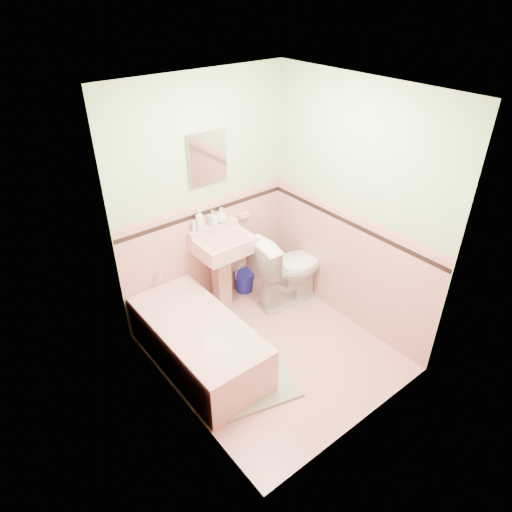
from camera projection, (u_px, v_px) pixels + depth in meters
floor at (272, 351)px, 4.52m from camera, size 2.20×2.20×0.00m
ceiling at (278, 91)px, 3.20m from camera, size 2.20×2.20×0.00m
wall_back at (204, 200)px, 4.59m from camera, size 2.50×0.00×2.50m
wall_front at (377, 306)px, 3.13m from camera, size 2.50×0.00×2.50m
wall_left at (171, 286)px, 3.33m from camera, size 0.00×2.50×2.50m
wall_right at (353, 211)px, 4.39m from camera, size 0.00×2.50×2.50m
wainscot_back at (208, 255)px, 4.93m from camera, size 2.00×0.00×2.00m
wainscot_front at (364, 372)px, 3.48m from camera, size 2.00×0.00×2.00m
wainscot_left at (180, 350)px, 3.69m from camera, size 0.00×2.20×2.20m
wainscot_right at (345, 267)px, 4.73m from camera, size 0.00×2.20×2.20m
accent_back at (206, 213)px, 4.65m from camera, size 2.00×0.00×2.00m
accent_front at (373, 319)px, 3.21m from camera, size 2.00×0.00×2.00m
accent_left at (175, 299)px, 3.41m from camera, size 0.00×2.20×2.20m
accent_right at (350, 223)px, 4.45m from camera, size 0.00×2.20×2.20m
cap_back at (205, 204)px, 4.60m from camera, size 2.00×0.00×2.00m
cap_front at (375, 308)px, 3.16m from camera, size 2.00×0.00×2.00m
cap_left at (173, 288)px, 3.36m from camera, size 0.00×2.20×2.20m
cap_right at (351, 214)px, 4.40m from camera, size 0.00×2.20×2.20m
bathtub at (199, 344)px, 4.29m from camera, size 0.70×1.50×0.45m
tub_faucet at (158, 275)px, 4.56m from camera, size 0.04×0.12×0.04m
sink at (224, 274)px, 4.88m from camera, size 0.58×0.48×0.91m
sink_faucet at (215, 229)px, 4.71m from camera, size 0.02×0.02×0.10m
medicine_cabinet at (207, 157)px, 4.36m from camera, size 0.40×0.04×0.50m
soap_dish at (244, 215)px, 4.97m from camera, size 0.13×0.07×0.04m
soap_bottle_left at (199, 220)px, 4.58m from camera, size 0.10×0.10×0.23m
soap_bottle_mid at (213, 218)px, 4.68m from camera, size 0.09×0.09×0.17m
soap_bottle_right at (221, 215)px, 4.74m from camera, size 0.17×0.17×0.17m
tube at (194, 227)px, 4.57m from camera, size 0.05×0.05×0.12m
toilet at (288, 268)px, 5.03m from camera, size 0.88×0.56×0.86m
bucket at (244, 281)px, 5.34m from camera, size 0.31×0.31×0.25m
bath_mat at (256, 388)px, 4.10m from camera, size 0.84×0.67×0.03m
shoe at (254, 378)px, 4.14m from camera, size 0.17×0.09×0.07m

